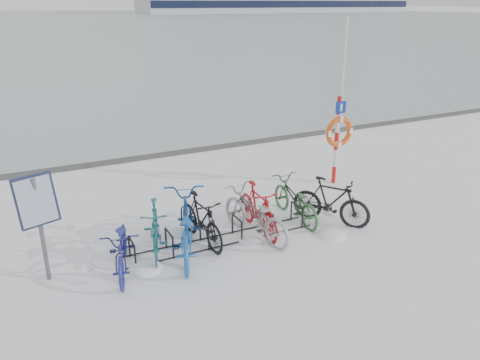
% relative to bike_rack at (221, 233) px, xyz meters
% --- Properties ---
extents(ground, '(900.00, 900.00, 0.00)m').
position_rel_bike_rack_xyz_m(ground, '(0.00, 0.00, -0.18)').
color(ground, white).
rests_on(ground, ground).
extents(ice_sheet, '(400.00, 298.00, 0.02)m').
position_rel_bike_rack_xyz_m(ice_sheet, '(0.00, 155.00, -0.17)').
color(ice_sheet, '#A4B3B9').
rests_on(ice_sheet, ground).
extents(quay_edge, '(400.00, 0.25, 0.10)m').
position_rel_bike_rack_xyz_m(quay_edge, '(0.00, 5.90, -0.13)').
color(quay_edge, '#3F3F42').
rests_on(quay_edge, ground).
extents(bike_rack, '(4.00, 0.48, 0.46)m').
position_rel_bike_rack_xyz_m(bike_rack, '(0.00, 0.00, 0.00)').
color(bike_rack, black).
rests_on(bike_rack, ground).
extents(info_board, '(0.69, 0.43, 1.93)m').
position_rel_bike_rack_xyz_m(info_board, '(-3.26, 0.05, 1.21)').
color(info_board, '#595B5E').
rests_on(info_board, ground).
extents(lifebuoy_station, '(0.81, 0.23, 4.22)m').
position_rel_bike_rack_xyz_m(lifebuoy_station, '(4.05, 1.60, 1.23)').
color(lifebuoy_station, '#B8170E').
rests_on(lifebuoy_station, ground).
extents(bike_0, '(1.08, 1.92, 0.95)m').
position_rel_bike_rack_xyz_m(bike_0, '(-2.00, -0.17, 0.30)').
color(bike_0, navy).
rests_on(bike_0, ground).
extents(bike_1, '(0.95, 1.75, 1.01)m').
position_rel_bike_rack_xyz_m(bike_1, '(-1.28, 0.19, 0.33)').
color(bike_1, '#195B65').
rests_on(bike_1, ground).
extents(bike_2, '(1.51, 2.40, 1.19)m').
position_rel_bike_rack_xyz_m(bike_2, '(-0.79, -0.11, 0.41)').
color(bike_2, '#1A539E').
rests_on(bike_2, ground).
extents(bike_3, '(0.65, 1.74, 1.02)m').
position_rel_bike_rack_xyz_m(bike_3, '(-0.34, 0.18, 0.33)').
color(bike_3, black).
rests_on(bike_3, ground).
extents(bike_4, '(1.09, 2.10, 1.05)m').
position_rel_bike_rack_xyz_m(bike_4, '(0.71, -0.10, 0.34)').
color(bike_4, '#9C9EA3').
rests_on(bike_4, ground).
extents(bike_5, '(0.57, 1.77, 1.05)m').
position_rel_bike_rack_xyz_m(bike_5, '(0.89, 0.09, 0.34)').
color(bike_5, '#AB1218').
rests_on(bike_5, ground).
extents(bike_6, '(0.69, 1.84, 0.96)m').
position_rel_bike_rack_xyz_m(bike_6, '(1.90, 0.26, 0.30)').
color(bike_6, '#306134').
rests_on(bike_6, ground).
extents(bike_7, '(1.40, 1.72, 1.05)m').
position_rel_bike_rack_xyz_m(bike_7, '(2.51, -0.25, 0.34)').
color(bike_7, black).
rests_on(bike_7, ground).
extents(snow_drifts, '(5.84, 2.12, 0.22)m').
position_rel_bike_rack_xyz_m(snow_drifts, '(0.24, -0.19, -0.18)').
color(snow_drifts, white).
rests_on(snow_drifts, ground).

